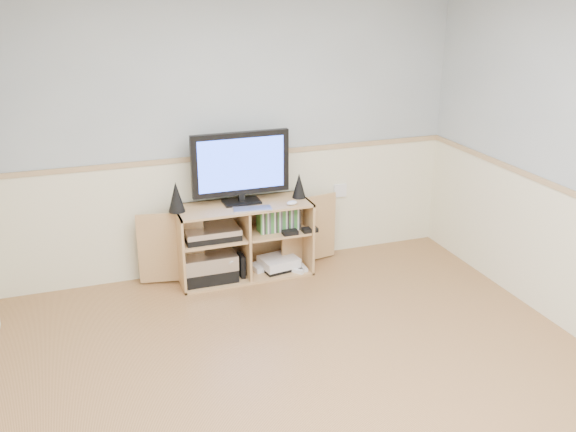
% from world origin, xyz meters
% --- Properties ---
extents(room, '(4.04, 4.54, 2.54)m').
position_xyz_m(room, '(-0.06, 0.12, 1.22)').
color(room, tan).
rests_on(room, ground).
extents(media_cabinet, '(1.77, 0.43, 0.65)m').
position_xyz_m(media_cabinet, '(0.02, 2.06, 0.33)').
color(media_cabinet, tan).
rests_on(media_cabinet, floor).
extents(monitor, '(0.83, 0.18, 0.61)m').
position_xyz_m(monitor, '(0.02, 2.05, 0.98)').
color(monitor, black).
rests_on(monitor, media_cabinet).
extents(speaker_left, '(0.14, 0.14, 0.25)m').
position_xyz_m(speaker_left, '(-0.54, 2.03, 0.78)').
color(speaker_left, black).
rests_on(speaker_left, media_cabinet).
extents(speaker_right, '(0.12, 0.12, 0.22)m').
position_xyz_m(speaker_right, '(0.52, 2.03, 0.76)').
color(speaker_right, black).
rests_on(speaker_right, media_cabinet).
extents(keyboard, '(0.33, 0.17, 0.01)m').
position_xyz_m(keyboard, '(0.06, 1.87, 0.66)').
color(keyboard, silver).
rests_on(keyboard, media_cabinet).
extents(mouse, '(0.11, 0.08, 0.04)m').
position_xyz_m(mouse, '(0.40, 1.87, 0.67)').
color(mouse, white).
rests_on(mouse, media_cabinet).
extents(av_components, '(0.53, 0.34, 0.47)m').
position_xyz_m(av_components, '(-0.29, 2.01, 0.22)').
color(av_components, black).
rests_on(av_components, media_cabinet).
extents(game_consoles, '(0.46, 0.31, 0.11)m').
position_xyz_m(game_consoles, '(0.31, 1.99, 0.07)').
color(game_consoles, white).
rests_on(game_consoles, media_cabinet).
extents(game_cases, '(0.36, 0.13, 0.19)m').
position_xyz_m(game_cases, '(0.32, 1.99, 0.48)').
color(game_cases, '#3F8C3F').
rests_on(game_cases, media_cabinet).
extents(wall_outlet, '(0.12, 0.03, 0.12)m').
position_xyz_m(wall_outlet, '(1.00, 2.23, 0.60)').
color(wall_outlet, white).
rests_on(wall_outlet, wall_back).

